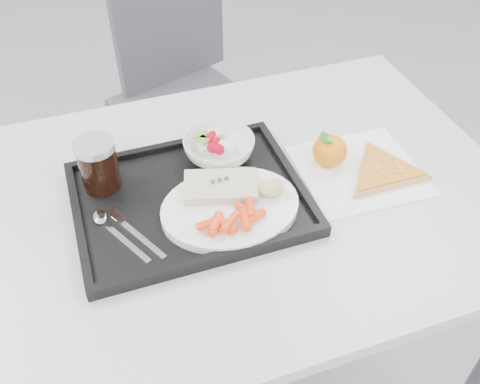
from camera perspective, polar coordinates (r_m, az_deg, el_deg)
name	(u,v)px	position (r m, az deg, el deg)	size (l,w,h in m)	color
table	(223,219)	(1.13, -1.87, -2.94)	(1.20, 0.80, 0.75)	#AFAFB1
chair	(182,76)	(1.88, -6.25, 12.20)	(0.54, 0.54, 0.93)	#3E3F46
tray	(190,200)	(1.07, -5.38, -0.82)	(0.45, 0.35, 0.03)	black
dinner_plate	(230,208)	(1.03, -1.05, -1.71)	(0.27, 0.27, 0.02)	white
fish_fillet	(221,186)	(1.05, -2.09, 0.62)	(0.16, 0.12, 0.03)	beige
bread_roll	(271,188)	(1.03, 3.38, 0.43)	(0.05, 0.05, 0.03)	#DDC480
salad_bowl	(219,148)	(1.14, -2.25, 4.72)	(0.15, 0.15, 0.05)	white
cola_glass	(98,164)	(1.09, -14.88, 2.93)	(0.08, 0.08, 0.11)	black
cutlery	(119,229)	(1.02, -12.77, -3.84)	(0.12, 0.16, 0.01)	silver
napkin	(359,170)	(1.17, 12.54, 2.27)	(0.26, 0.25, 0.00)	white
tangerine	(330,151)	(1.16, 9.54, 4.38)	(0.10, 0.10, 0.07)	orange
pizza_slice	(384,171)	(1.17, 15.11, 2.15)	(0.29, 0.29, 0.02)	tan
carrot_pile	(233,219)	(0.98, -0.80, -2.93)	(0.13, 0.08, 0.02)	#FD4011
salad_contents	(219,141)	(1.14, -2.31, 5.46)	(0.08, 0.09, 0.03)	#A30417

